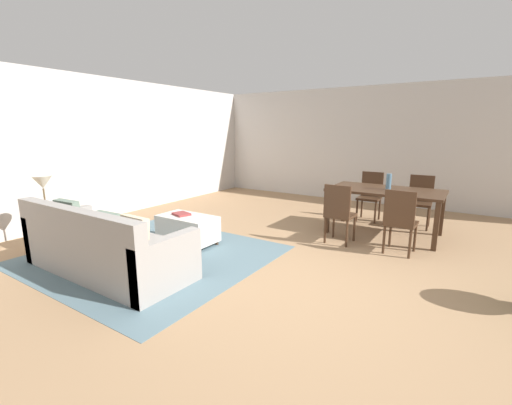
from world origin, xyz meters
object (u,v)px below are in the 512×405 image
dining_chair_far_right (420,198)px  book_on_ottoman (181,214)px  ottoman_table (188,228)px  table_lamp (43,184)px  dining_chair_near_left (339,211)px  side_table (48,220)px  vase_centerpiece (389,182)px  dining_chair_far_left (370,193)px  dining_chair_near_right (400,218)px  dining_table (385,194)px  couch (104,249)px

dining_chair_far_right → book_on_ottoman: (-2.92, -2.98, -0.07)m
ottoman_table → table_lamp: 2.12m
dining_chair_near_left → book_on_ottoman: bearing=-148.2°
side_table → table_lamp: bearing=7.1°
table_lamp → dining_chair_near_left: table_lamp is taller
dining_chair_far_right → vase_centerpiece: bearing=-114.7°
dining_chair_far_left → book_on_ottoman: bearing=-124.5°
side_table → table_lamp: (0.00, 0.00, 0.53)m
dining_chair_near_right → book_on_ottoman: (-2.90, -1.28, -0.07)m
ottoman_table → dining_chair_near_left: (1.92, 1.26, 0.27)m
book_on_ottoman → dining_chair_far_left: bearing=55.5°
ottoman_table → dining_chair_far_right: dining_chair_far_right is taller
dining_table → dining_chair_near_left: size_ratio=1.91×
dining_chair_near_left → dining_chair_far_right: bearing=62.7°
ottoman_table → table_lamp: size_ratio=1.72×
dining_table → dining_chair_far_left: size_ratio=1.91×
dining_chair_near_left → dining_chair_far_right: (0.89, 1.72, 0.00)m
ottoman_table → dining_chair_far_left: bearing=57.0°
ottoman_table → dining_table: size_ratio=0.51×
couch → dining_chair_near_left: 3.29m
couch → book_on_ottoman: bearing=90.4°
book_on_ottoman → ottoman_table: bearing=1.5°
dining_chair_far_left → vase_centerpiece: vase_centerpiece is taller
dining_table → table_lamp: bearing=-139.0°
dining_chair_far_left → vase_centerpiece: bearing=-60.1°
dining_chair_far_left → vase_centerpiece: (0.49, -0.85, 0.37)m
couch → book_on_ottoman: 1.33m
table_lamp → dining_chair_far_right: (4.35, 4.24, -0.44)m
dining_chair_near_right → dining_chair_far_left: 1.91m
dining_chair_near_right → book_on_ottoman: 3.17m
dining_chair_near_right → side_table: bearing=-149.6°
side_table → vase_centerpiece: (3.96, 3.40, 0.45)m
side_table → dining_chair_near_left: bearing=36.1°
couch → book_on_ottoman: size_ratio=8.74×
table_lamp → book_on_ottoman: 1.97m
ottoman_table → vase_centerpiece: size_ratio=3.49×
ottoman_table → dining_chair_near_left: size_ratio=0.98×
dining_table → dining_chair_far_left: dining_chair_far_left is taller
dining_chair_near_right → dining_chair_far_right: bearing=89.3°
ottoman_table → dining_chair_near_right: size_ratio=0.98×
table_lamp → dining_chair_near_right: size_ratio=0.57×
dining_chair_near_left → vase_centerpiece: 1.08m
dining_table → dining_chair_near_left: (-0.46, -0.89, -0.16)m
dining_chair_near_right → dining_chair_far_right: 1.70m
dining_chair_far_right → book_on_ottoman: bearing=-134.4°
couch → vase_centerpiece: bearing=53.9°
vase_centerpiece → dining_table: bearing=164.5°
book_on_ottoman → side_table: bearing=-138.5°
dining_chair_far_left → dining_chair_far_right: (0.87, -0.00, 0.00)m
ottoman_table → dining_table: (2.38, 2.15, 0.43)m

